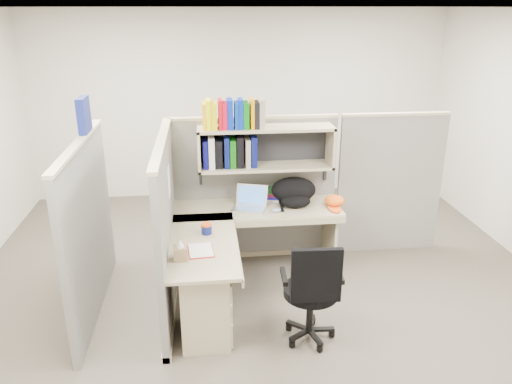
{
  "coord_description": "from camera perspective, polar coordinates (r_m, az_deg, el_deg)",
  "views": [
    {
      "loc": [
        -0.53,
        -4.24,
        2.71
      ],
      "look_at": [
        -0.05,
        0.25,
        1.02
      ],
      "focal_mm": 35.0,
      "sensor_mm": 36.0,
      "label": 1
    }
  ],
  "objects": [
    {
      "name": "backpack",
      "position": [
        5.27,
        4.44,
        -0.0
      ],
      "size": [
        0.57,
        0.51,
        0.28
      ],
      "primitive_type": null,
      "rotation": [
        0.0,
        0.0,
        -0.34
      ],
      "color": "black",
      "rests_on": "desk"
    },
    {
      "name": "orange_cap",
      "position": [
        5.31,
        8.95,
        -0.98
      ],
      "size": [
        0.25,
        0.28,
        0.12
      ],
      "primitive_type": null,
      "rotation": [
        0.0,
        0.0,
        -0.2
      ],
      "color": "#E15613",
      "rests_on": "desk"
    },
    {
      "name": "tissue_box",
      "position": [
        4.2,
        -8.65,
        -6.51
      ],
      "size": [
        0.12,
        0.12,
        0.18
      ],
      "primitive_type": null,
      "rotation": [
        0.0,
        0.0,
        0.05
      ],
      "color": "#957B54",
      "rests_on": "desk"
    },
    {
      "name": "task_chair",
      "position": [
        4.31,
        6.31,
        -12.93
      ],
      "size": [
        0.51,
        0.48,
        0.97
      ],
      "color": "black",
      "rests_on": "ground"
    },
    {
      "name": "desk",
      "position": [
        4.56,
        -3.82,
        -9.43
      ],
      "size": [
        1.74,
        1.75,
        0.73
      ],
      "color": "gray",
      "rests_on": "ground"
    },
    {
      "name": "laptop",
      "position": [
        5.14,
        -0.77,
        -0.74
      ],
      "size": [
        0.42,
        0.42,
        0.24
      ],
      "primitive_type": null,
      "rotation": [
        0.0,
        0.0,
        -0.34
      ],
      "color": "silver",
      "rests_on": "desk"
    },
    {
      "name": "cubicle",
      "position": [
        5.03,
        -3.86,
        -0.56
      ],
      "size": [
        3.79,
        1.84,
        1.95
      ],
      "color": "#5F5E5A",
      "rests_on": "ground"
    },
    {
      "name": "room_shell",
      "position": [
        4.41,
        0.98,
        6.17
      ],
      "size": [
        6.0,
        6.0,
        6.0
      ],
      "color": "beige",
      "rests_on": "ground"
    },
    {
      "name": "ground",
      "position": [
        5.06,
        0.87,
        -11.9
      ],
      "size": [
        6.0,
        6.0,
        0.0
      ],
      "primitive_type": "plane",
      "color": "#39332C",
      "rests_on": "ground"
    },
    {
      "name": "paper_cup",
      "position": [
        5.4,
        0.2,
        -0.39
      ],
      "size": [
        0.1,
        0.1,
        0.11
      ],
      "primitive_type": "cylinder",
      "rotation": [
        0.0,
        0.0,
        -0.38
      ],
      "color": "white",
      "rests_on": "desk"
    },
    {
      "name": "book_stack",
      "position": [
        5.45,
        2.16,
        -0.14
      ],
      "size": [
        0.24,
        0.29,
        0.12
      ],
      "primitive_type": null,
      "rotation": [
        0.0,
        0.0,
        -0.22
      ],
      "color": "slate",
      "rests_on": "desk"
    },
    {
      "name": "snack_canister",
      "position": [
        4.64,
        -5.68,
        -4.17
      ],
      "size": [
        0.1,
        0.1,
        0.1
      ],
      "color": "navy",
      "rests_on": "desk"
    },
    {
      "name": "mouse",
      "position": [
        5.11,
        2.34,
        -2.08
      ],
      "size": [
        0.12,
        0.1,
        0.04
      ],
      "primitive_type": "ellipsoid",
      "rotation": [
        0.0,
        0.0,
        0.36
      ],
      "color": "#819FB8",
      "rests_on": "desk"
    },
    {
      "name": "loose_paper",
      "position": [
        4.37,
        -6.33,
        -6.6
      ],
      "size": [
        0.22,
        0.28,
        0.0
      ],
      "primitive_type": null,
      "rotation": [
        0.0,
        0.0,
        0.09
      ],
      "color": "silver",
      "rests_on": "desk"
    }
  ]
}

